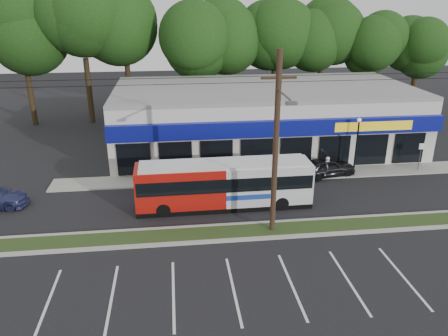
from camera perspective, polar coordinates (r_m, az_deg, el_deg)
name	(u,v)px	position (r m, az deg, el deg)	size (l,w,h in m)	color
ground	(221,243)	(23.73, -0.37, -9.83)	(120.00, 120.00, 0.00)	black
grass_strip	(219,233)	(24.55, -0.64, -8.51)	(40.00, 1.60, 0.12)	#273E19
curb_south	(221,241)	(23.82, -0.41, -9.50)	(40.00, 0.25, 0.14)	#9E9E93
curb_north	(218,226)	(25.28, -0.85, -7.54)	(40.00, 0.25, 0.14)	#9E9E93
sidewalk	(274,175)	(32.46, 6.60, -0.93)	(32.00, 2.20, 0.10)	#9E9E93
strip_mall	(263,117)	(38.15, 5.14, 6.66)	(25.00, 12.55, 5.30)	beige
utility_pole	(273,140)	(22.77, 6.44, 3.65)	(50.00, 2.77, 10.00)	black
lamp_post	(357,139)	(33.29, 17.00, 3.63)	(0.30, 0.30, 4.25)	black
sign_post	(421,152)	(35.72, 24.32, 1.93)	(0.45, 0.10, 2.23)	#59595E
tree_line	(231,38)	(46.75, 0.89, 16.63)	(46.76, 6.76, 11.83)	black
metrobus	(224,183)	(27.07, 0.01, -2.01)	(10.90, 2.40, 2.93)	#AA130D
car_dark	(327,167)	(32.85, 13.33, 0.13)	(1.68, 4.17, 1.42)	black
pedestrian_a	(327,167)	(32.46, 13.25, 0.09)	(0.60, 0.39, 1.64)	silver
pedestrian_b	(255,169)	(31.39, 4.04, -0.07)	(0.82, 0.64, 1.69)	beige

